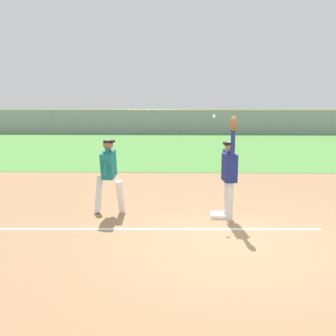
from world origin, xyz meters
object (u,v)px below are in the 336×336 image
(first_base, at_px, (219,215))
(runner, at_px, (109,171))
(baseball, at_px, (214,116))
(parked_car_blue, at_px, (138,122))
(parked_car_black, at_px, (209,122))
(parked_car_green, at_px, (271,122))
(fielder, at_px, (230,169))
(parked_car_tan, at_px, (70,122))

(first_base, height_order, runner, runner)
(baseball, xyz_separation_m, parked_car_blue, (-4.11, 22.75, -1.57))
(runner, height_order, parked_car_black, runner)
(runner, bearing_deg, parked_car_green, 73.61)
(fielder, distance_m, runner, 2.72)
(parked_car_blue, bearing_deg, runner, -87.33)
(baseball, height_order, parked_car_green, baseball)
(parked_car_black, relative_size, parked_car_green, 0.99)
(parked_car_blue, distance_m, parked_car_black, 5.93)
(first_base, xyz_separation_m, parked_car_blue, (-4.25, 23.01, 0.63))
(parked_car_tan, relative_size, parked_car_blue, 0.99)
(parked_car_tan, distance_m, parked_car_green, 16.49)
(parked_car_black, bearing_deg, parked_car_tan, 178.65)
(parked_car_tan, height_order, parked_car_black, same)
(fielder, distance_m, parked_car_tan, 25.42)
(first_base, xyz_separation_m, parked_car_black, (1.66, 23.60, 0.63))
(runner, height_order, parked_car_blue, runner)
(first_base, bearing_deg, fielder, -31.28)
(parked_car_blue, distance_m, parked_car_green, 10.82)
(fielder, xyz_separation_m, parked_car_blue, (-4.44, 23.13, -0.45))
(runner, bearing_deg, parked_car_black, 85.54)
(fielder, xyz_separation_m, baseball, (-0.33, 0.37, 1.12))
(first_base, xyz_separation_m, parked_car_green, (6.57, 22.65, 0.63))
(fielder, height_order, parked_car_black, fielder)
(first_base, height_order, parked_car_green, parked_car_green)
(parked_car_black, height_order, parked_car_green, same)
(fielder, height_order, parked_car_blue, fielder)
(first_base, bearing_deg, parked_car_tan, 113.14)
(first_base, bearing_deg, runner, 175.05)
(parked_car_black, xyz_separation_m, parked_car_green, (4.91, -0.96, 0.00))
(first_base, relative_size, parked_car_blue, 0.09)
(parked_car_blue, relative_size, parked_car_black, 0.99)
(first_base, height_order, parked_car_blue, parked_car_blue)
(parked_car_blue, xyz_separation_m, parked_car_black, (5.90, 0.59, 0.00))
(runner, height_order, parked_car_green, runner)
(baseball, distance_m, parked_car_green, 23.42)
(parked_car_tan, bearing_deg, first_base, -66.37)
(parked_car_tan, bearing_deg, parked_car_blue, -1.49)
(runner, xyz_separation_m, parked_car_black, (4.17, 23.39, -0.32))
(parked_car_tan, height_order, parked_car_blue, same)
(fielder, relative_size, parked_car_black, 0.51)
(fielder, xyz_separation_m, parked_car_tan, (-10.11, 23.32, -0.45))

